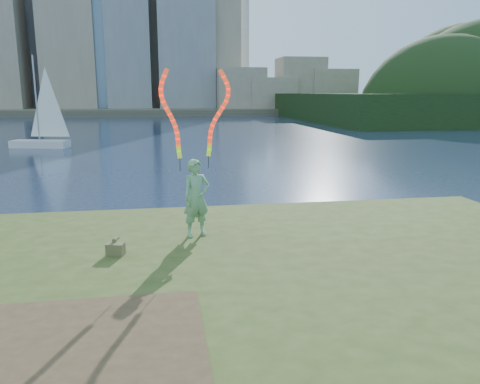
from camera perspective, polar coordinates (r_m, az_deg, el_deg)
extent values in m
plane|color=#192640|center=(10.15, -2.47, -12.11)|extent=(320.00, 320.00, 0.00)
cube|color=#364518|center=(7.88, -0.15, -18.47)|extent=(20.00, 18.00, 0.30)
cube|color=#364518|center=(8.01, -0.51, -15.85)|extent=(17.00, 15.00, 0.30)
cube|color=#364518|center=(8.08, -0.74, -13.63)|extent=(14.00, 12.00, 0.30)
cube|color=#47331E|center=(6.96, -18.21, -17.30)|extent=(3.20, 3.00, 0.02)
cube|color=#474234|center=(104.27, -8.91, 9.93)|extent=(320.00, 40.00, 1.20)
imported|color=#15691E|center=(11.04, -5.33, -0.75)|extent=(0.78, 0.65, 1.84)
cylinder|color=black|center=(10.86, -7.33, 3.38)|extent=(0.02, 0.02, 0.30)
cylinder|color=black|center=(11.17, -3.86, 3.69)|extent=(0.02, 0.02, 0.30)
cube|color=brown|center=(10.23, -14.94, -6.75)|extent=(0.41, 0.32, 0.26)
cylinder|color=brown|center=(10.34, -14.90, -5.55)|extent=(0.14, 0.25, 0.09)
cube|color=silver|center=(39.28, -23.18, 5.37)|extent=(4.52, 2.39, 0.60)
cylinder|color=gray|center=(39.09, -23.59, 10.27)|extent=(0.12, 0.12, 6.56)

